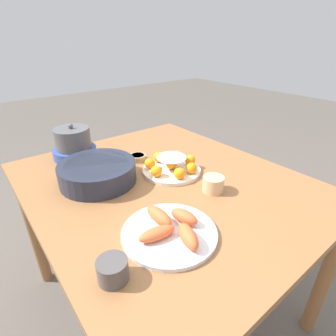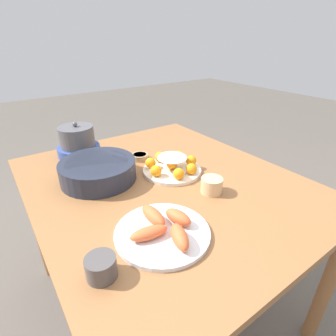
% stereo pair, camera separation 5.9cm
% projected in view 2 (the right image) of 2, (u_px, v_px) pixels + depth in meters
% --- Properties ---
extents(ground_plane, '(12.00, 12.00, 0.00)m').
position_uv_depth(ground_plane, '(165.00, 299.00, 1.48)').
color(ground_plane, '#5B544C').
extents(dining_table, '(1.24, 1.05, 0.78)m').
position_uv_depth(dining_table, '(164.00, 200.00, 1.17)').
color(dining_table, '#936038').
rests_on(dining_table, ground_plane).
extents(cake_plate, '(0.26, 0.26, 0.08)m').
position_uv_depth(cake_plate, '(172.00, 166.00, 1.18)').
color(cake_plate, silver).
rests_on(cake_plate, dining_table).
extents(serving_bowl, '(0.32, 0.32, 0.09)m').
position_uv_depth(serving_bowl, '(98.00, 170.00, 1.11)').
color(serving_bowl, '#232838').
rests_on(serving_bowl, dining_table).
extents(sauce_bowl, '(0.08, 0.08, 0.03)m').
position_uv_depth(sauce_bowl, '(140.00, 156.00, 1.31)').
color(sauce_bowl, tan).
rests_on(sauce_bowl, dining_table).
extents(seafood_platter, '(0.30, 0.30, 0.06)m').
position_uv_depth(seafood_platter, '(163.00, 230.00, 0.82)').
color(seafood_platter, silver).
rests_on(seafood_platter, dining_table).
extents(cup_near, '(0.09, 0.09, 0.06)m').
position_uv_depth(cup_near, '(212.00, 185.00, 1.03)').
color(cup_near, '#DBB27F').
rests_on(cup_near, dining_table).
extents(cup_far, '(0.08, 0.08, 0.06)m').
position_uv_depth(cup_far, '(101.00, 267.00, 0.67)').
color(cup_far, '#4C4747').
rests_on(cup_far, dining_table).
extents(warming_pot, '(0.21, 0.21, 0.18)m').
position_uv_depth(warming_pot, '(78.00, 142.00, 1.34)').
color(warming_pot, '#334C99').
rests_on(warming_pot, dining_table).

